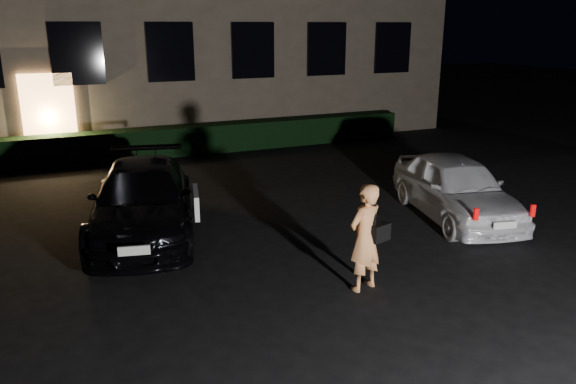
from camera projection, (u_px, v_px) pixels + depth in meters
name	position (u px, v px, depth m)	size (l,w,h in m)	color
ground	(358.00, 307.00, 7.81)	(80.00, 80.00, 0.00)	black
hedge	(179.00, 141.00, 16.88)	(15.00, 0.70, 0.85)	black
sedan	(143.00, 200.00, 10.46)	(2.77, 4.73, 1.29)	black
hatch	(456.00, 187.00, 11.28)	(2.34, 3.99, 1.28)	white
man	(365.00, 237.00, 8.14)	(0.75, 0.55, 1.62)	#EF9757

